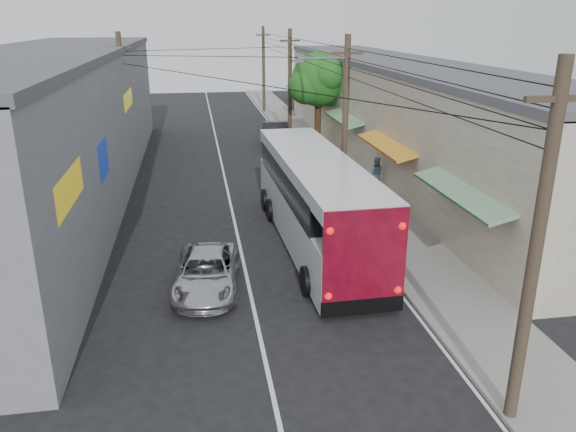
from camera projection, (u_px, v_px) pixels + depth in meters
name	position (u px, v px, depth m)	size (l,w,h in m)	color
ground	(271.00, 388.00, 13.84)	(120.00, 120.00, 0.00)	black
sidewalk	(334.00, 171.00, 33.44)	(3.00, 80.00, 0.12)	slate
building_right	(397.00, 111.00, 34.97)	(7.09, 40.00, 6.25)	beige
building_left	(54.00, 124.00, 28.07)	(7.20, 36.00, 7.25)	gray
utility_poles	(276.00, 102.00, 31.87)	(11.80, 45.28, 8.00)	#473828
street_tree	(319.00, 81.00, 37.56)	(4.40, 4.00, 6.60)	#3F2B19
coach_bus	(315.00, 200.00, 22.16)	(3.12, 12.50, 3.58)	silver
jeepney	(206.00, 272.00, 18.68)	(2.07, 4.48, 1.24)	silver
parked_suv	(315.00, 193.00, 26.24)	(2.54, 6.25, 1.81)	gray
parked_car_mid	(299.00, 156.00, 33.98)	(1.77, 4.41, 1.50)	#232328
parked_car_far	(276.00, 135.00, 39.98)	(1.73, 4.97, 1.64)	black
pedestrian_near	(352.00, 195.00, 25.58)	(0.64, 0.42, 1.75)	#D37096
pedestrian_far	(376.00, 174.00, 29.10)	(0.87, 0.67, 1.78)	#92B3D5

